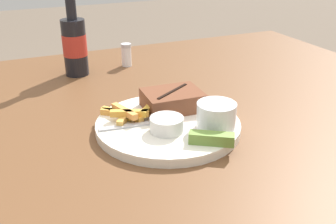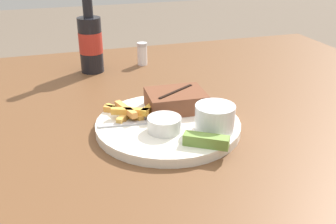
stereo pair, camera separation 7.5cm
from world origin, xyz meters
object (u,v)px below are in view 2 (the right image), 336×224
at_px(pickle_spear, 206,141).
at_px(fork_utensil, 130,124).
at_px(dipping_sauce_cup, 164,123).
at_px(salt_shaker, 142,54).
at_px(steak_portion, 176,100).
at_px(coleslaw_cup, 215,117).
at_px(beer_bottle, 90,41).
at_px(dinner_plate, 168,125).

xyz_separation_m(pickle_spear, fork_utensil, (-0.11, 0.12, -0.01)).
relative_size(dipping_sauce_cup, salt_shaker, 0.96).
xyz_separation_m(steak_portion, coleslaw_cup, (0.04, -0.11, 0.01)).
bearing_deg(coleslaw_cup, fork_utensil, 153.83).
xyz_separation_m(dipping_sauce_cup, salt_shaker, (0.07, 0.45, -0.00)).
bearing_deg(fork_utensil, beer_bottle, 99.68).
distance_m(steak_portion, salt_shaker, 0.36).
height_order(dipping_sauce_cup, fork_utensil, dipping_sauce_cup).
relative_size(steak_portion, beer_bottle, 0.51).
distance_m(steak_portion, beer_bottle, 0.37).
distance_m(steak_portion, fork_utensil, 0.12).
distance_m(pickle_spear, beer_bottle, 0.53).
xyz_separation_m(dinner_plate, steak_portion, (0.03, 0.05, 0.03)).
relative_size(fork_utensil, salt_shaker, 2.07).
relative_size(beer_bottle, salt_shaker, 3.68).
height_order(dinner_plate, fork_utensil, fork_utensil).
bearing_deg(salt_shaker, pickle_spear, -91.95).
xyz_separation_m(coleslaw_cup, pickle_spear, (-0.04, -0.05, -0.02)).
height_order(dinner_plate, dipping_sauce_cup, dipping_sauce_cup).
bearing_deg(salt_shaker, beer_bottle, -173.54).
xyz_separation_m(pickle_spear, beer_bottle, (-0.13, 0.51, 0.06)).
xyz_separation_m(steak_portion, pickle_spear, (0.00, -0.16, -0.01)).
xyz_separation_m(beer_bottle, salt_shaker, (0.15, 0.02, -0.05)).
height_order(dinner_plate, beer_bottle, beer_bottle).
relative_size(dinner_plate, salt_shaker, 4.32).
bearing_deg(pickle_spear, dinner_plate, 107.12).
bearing_deg(dipping_sauce_cup, coleslaw_cup, -16.45).
distance_m(dipping_sauce_cup, pickle_spear, 0.09).
relative_size(dipping_sauce_cup, pickle_spear, 0.80).
bearing_deg(fork_utensil, coleslaw_cup, -19.58).
height_order(steak_portion, pickle_spear, steak_portion).
bearing_deg(dipping_sauce_cup, fork_utensil, 141.02).
bearing_deg(dinner_plate, salt_shaker, 82.87).
xyz_separation_m(steak_portion, fork_utensil, (-0.11, -0.04, -0.02)).
relative_size(dinner_plate, pickle_spear, 3.61).
bearing_deg(salt_shaker, steak_portion, -92.95).
height_order(coleslaw_cup, salt_shaker, coleslaw_cup).
bearing_deg(dinner_plate, dipping_sauce_cup, -116.97).
bearing_deg(dinner_plate, pickle_spear, -72.88).
xyz_separation_m(dipping_sauce_cup, fork_utensil, (-0.05, 0.04, -0.01)).
bearing_deg(dipping_sauce_cup, steak_portion, 59.76).
xyz_separation_m(dipping_sauce_cup, pickle_spear, (0.05, -0.07, -0.01)).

